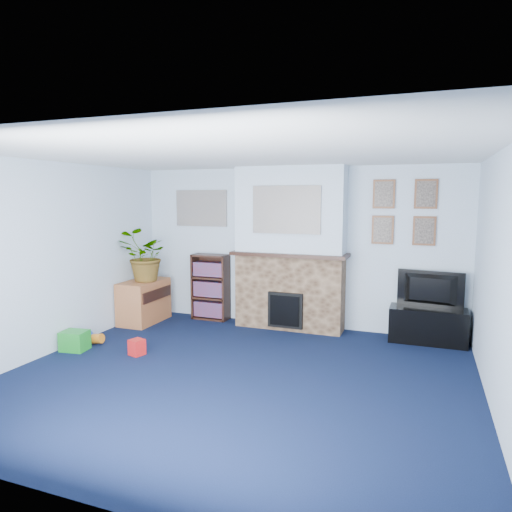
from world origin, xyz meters
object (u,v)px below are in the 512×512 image
at_px(television, 429,290).
at_px(bookshelf, 211,288).
at_px(sideboard, 144,300).
at_px(tv_stand, 428,326).

relative_size(television, bookshelf, 0.82).
bearing_deg(sideboard, bookshelf, 30.83).
bearing_deg(tv_stand, television, 90.00).
distance_m(television, bookshelf, 3.29).
bearing_deg(television, bookshelf, 6.80).
bearing_deg(sideboard, television, 6.58).
xyz_separation_m(tv_stand, sideboard, (-4.19, -0.46, 0.12)).
bearing_deg(television, tv_stand, 97.78).
height_order(tv_stand, sideboard, sideboard).
relative_size(tv_stand, sideboard, 1.17).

